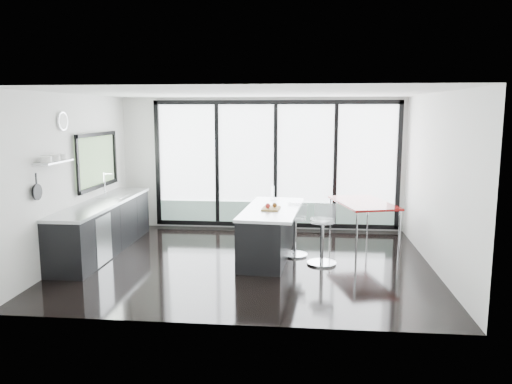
# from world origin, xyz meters

# --- Properties ---
(floor) EXTENTS (6.00, 5.00, 0.00)m
(floor) POSITION_xyz_m (0.00, 0.00, 0.00)
(floor) COLOR black
(floor) RESTS_ON ground
(ceiling) EXTENTS (6.00, 5.00, 0.00)m
(ceiling) POSITION_xyz_m (0.00, 0.00, 2.80)
(ceiling) COLOR white
(ceiling) RESTS_ON wall_back
(wall_back) EXTENTS (6.00, 0.09, 2.80)m
(wall_back) POSITION_xyz_m (0.27, 2.47, 1.27)
(wall_back) COLOR silver
(wall_back) RESTS_ON ground
(wall_front) EXTENTS (6.00, 0.00, 2.80)m
(wall_front) POSITION_xyz_m (0.00, -2.50, 1.40)
(wall_front) COLOR silver
(wall_front) RESTS_ON ground
(wall_left) EXTENTS (0.26, 5.00, 2.80)m
(wall_left) POSITION_xyz_m (-2.97, 0.27, 1.56)
(wall_left) COLOR silver
(wall_left) RESTS_ON ground
(wall_right) EXTENTS (0.00, 5.00, 2.80)m
(wall_right) POSITION_xyz_m (3.00, 0.00, 1.40)
(wall_right) COLOR silver
(wall_right) RESTS_ON ground
(counter_cabinets) EXTENTS (0.69, 3.24, 1.36)m
(counter_cabinets) POSITION_xyz_m (-2.67, 0.40, 0.46)
(counter_cabinets) COLOR black
(counter_cabinets) RESTS_ON floor
(island) EXTENTS (1.06, 2.21, 1.14)m
(island) POSITION_xyz_m (0.30, 0.35, 0.45)
(island) COLOR black
(island) RESTS_ON floor
(bar_stool_near) EXTENTS (0.60, 0.60, 0.77)m
(bar_stool_near) POSITION_xyz_m (1.22, 0.01, 0.38)
(bar_stool_near) COLOR silver
(bar_stool_near) RESTS_ON floor
(bar_stool_far) EXTENTS (0.53, 0.53, 0.70)m
(bar_stool_far) POSITION_xyz_m (0.77, 0.47, 0.35)
(bar_stool_far) COLOR silver
(bar_stool_far) RESTS_ON floor
(red_table) EXTENTS (1.27, 1.74, 0.84)m
(red_table) POSITION_xyz_m (2.02, 1.29, 0.42)
(red_table) COLOR maroon
(red_table) RESTS_ON floor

